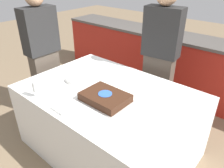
{
  "coord_description": "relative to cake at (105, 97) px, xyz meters",
  "views": [
    {
      "loc": [
        1.23,
        -1.38,
        1.85
      ],
      "look_at": [
        0.04,
        0.0,
        0.85
      ],
      "focal_mm": 35.0,
      "sensor_mm": 36.0,
      "label": 1
    }
  ],
  "objects": [
    {
      "name": "ground_plane",
      "position": [
        -0.09,
        0.15,
        -0.78
      ],
      "size": [
        14.0,
        14.0,
        0.0
      ],
      "primitive_type": "plane",
      "color": "#7A664C"
    },
    {
      "name": "back_counter",
      "position": [
        -0.09,
        1.82,
        -0.32
      ],
      "size": [
        4.4,
        0.58,
        0.92
      ],
      "color": "#A82319",
      "rests_on": "ground_plane"
    },
    {
      "name": "dining_table",
      "position": [
        -0.09,
        0.15,
        -0.41
      ],
      "size": [
        1.73,
        1.2,
        0.75
      ],
      "color": "silver",
      "rests_on": "ground_plane"
    },
    {
      "name": "cake",
      "position": [
        0.0,
        0.0,
        0.0
      ],
      "size": [
        0.45,
        0.35,
        0.08
      ],
      "color": "#B7B2AD",
      "rests_on": "dining_table"
    },
    {
      "name": "plate_stack",
      "position": [
        -0.49,
        0.09,
        -0.02
      ],
      "size": [
        0.23,
        0.23,
        0.04
      ],
      "color": "white",
      "rests_on": "dining_table"
    },
    {
      "name": "wine_glass",
      "position": [
        -0.54,
        -0.37,
        0.07
      ],
      "size": [
        0.06,
        0.06,
        0.16
      ],
      "color": "white",
      "rests_on": "dining_table"
    },
    {
      "name": "side_plate_near_cake",
      "position": [
        -0.04,
        0.3,
        -0.03
      ],
      "size": [
        0.21,
        0.21,
        0.0
      ],
      "color": "white",
      "rests_on": "dining_table"
    },
    {
      "name": "utensil_pile",
      "position": [
        -0.2,
        -0.35,
        -0.03
      ],
      "size": [
        0.16,
        0.11,
        0.02
      ],
      "color": "white",
      "rests_on": "dining_table"
    },
    {
      "name": "person_cutting_cake",
      "position": [
        0.0,
        0.96,
        0.1
      ],
      "size": [
        0.43,
        0.24,
        1.69
      ],
      "rotation": [
        0.0,
        0.0,
        -3.04
      ],
      "color": "#4C4238",
      "rests_on": "ground_plane"
    },
    {
      "name": "person_seated_left",
      "position": [
        -1.17,
        0.15,
        0.07
      ],
      "size": [
        0.21,
        0.41,
        1.64
      ],
      "rotation": [
        0.0,
        0.0,
        1.57
      ],
      "color": "#4C4238",
      "rests_on": "ground_plane"
    }
  ]
}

